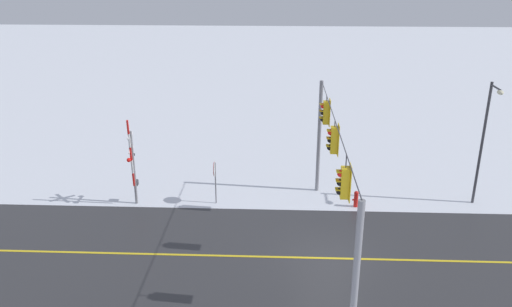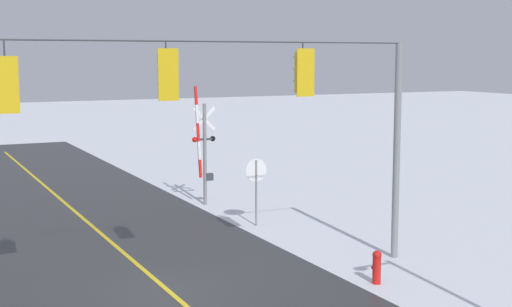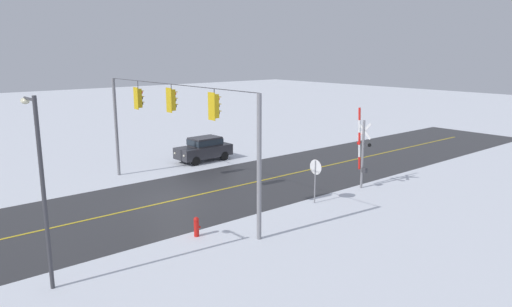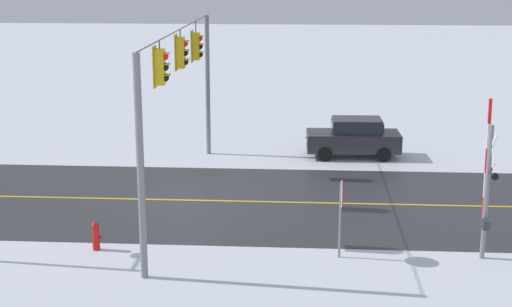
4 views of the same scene
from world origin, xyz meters
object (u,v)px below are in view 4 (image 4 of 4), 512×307
Objects in this scene: parked_car_charcoal at (354,136)px; fire_hydrant at (96,235)px; railroad_crossing at (488,183)px; stop_sign at (341,202)px.

parked_car_charcoal is 14.58m from fire_hydrant.
fire_hydrant is (-11.90, 8.41, -0.49)m from parked_car_charcoal.
fire_hydrant is (-0.13, 11.51, -1.82)m from railroad_crossing.
railroad_crossing is at bearing -89.34° from fire_hydrant.
fire_hydrant is at bearing 90.66° from railroad_crossing.
railroad_crossing is at bearing -86.77° from stop_sign.
stop_sign is 0.50× the size of railroad_crossing.
railroad_crossing reaches higher than fire_hydrant.
railroad_crossing is 12.24m from parked_car_charcoal.
stop_sign is 0.55× the size of parked_car_charcoal.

